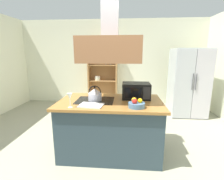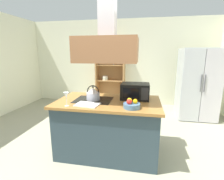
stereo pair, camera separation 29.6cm
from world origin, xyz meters
The scene contains 11 objects.
ground_plane centered at (0.00, 0.00, 0.00)m, with size 7.80×7.80×0.00m, color gray.
wall_back centered at (0.00, 3.00, 1.35)m, with size 6.00×0.12×2.70m, color #E8E7C8.
kitchen_island centered at (0.22, 0.03, 0.45)m, with size 1.65×0.97×0.90m.
range_hood centered at (0.22, 0.03, 1.79)m, with size 0.90×0.70×1.19m.
refrigerator centered at (2.12, 1.97, 0.89)m, with size 0.90×0.77×1.77m.
dish_cabinet centered at (-0.28, 2.78, 0.88)m, with size 0.92×0.40×1.97m.
kettle centered at (-0.03, 0.03, 1.00)m, with size 0.22×0.22×0.24m.
cutting_board centered at (-0.04, -0.25, 0.91)m, with size 0.34×0.24×0.02m, color white.
microwave centered at (0.63, 0.23, 1.03)m, with size 0.46×0.35×0.26m.
wine_glass_on_counter centered at (-0.31, -0.35, 1.05)m, with size 0.08×0.08×0.21m.
fruit_bowl centered at (0.61, -0.27, 0.95)m, with size 0.23×0.23×0.14m.
Camera 1 is at (0.45, -2.50, 1.64)m, focal length 26.42 mm.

